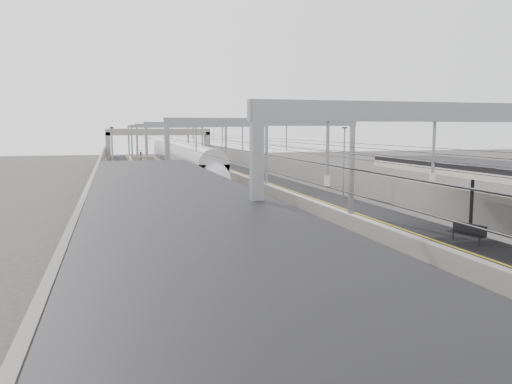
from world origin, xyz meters
TOP-DOWN VIEW (x-y plane):
  - platform_left at (-8.00, 45.00)m, footprint 4.00×120.00m
  - platform_right at (8.00, 45.00)m, footprint 4.00×120.00m
  - tracks at (0.00, 45.00)m, footprint 11.40×140.00m
  - overhead_line at (0.00, 51.62)m, footprint 13.00×140.00m
  - canopy_left at (-8.02, 2.99)m, footprint 4.40×30.00m
  - overbridge at (0.00, 100.00)m, footprint 22.00×2.20m
  - wall_left at (-11.20, 45.00)m, footprint 0.30×120.00m
  - wall_right at (11.20, 45.00)m, footprint 0.30×120.00m
  - train at (-1.50, 51.63)m, footprint 2.67×48.61m
  - bench at (8.03, 12.15)m, footprint 1.00×2.08m
  - signal_green at (-5.20, 74.23)m, footprint 0.32×0.32m
  - signal_red_near at (3.20, 62.50)m, footprint 0.32×0.32m
  - signal_red_far at (5.40, 68.53)m, footprint 0.32×0.32m

SIDE VIEW (x-z plane):
  - tracks at x=0.00m, z-range -0.05..0.15m
  - platform_left at x=-8.00m, z-range 0.00..1.00m
  - platform_right at x=8.00m, z-range 0.00..1.00m
  - wall_left at x=-11.20m, z-range 0.00..3.20m
  - wall_right at x=11.20m, z-range 0.00..3.20m
  - bench at x=8.03m, z-range 1.11..2.15m
  - train at x=-1.50m, z-range -0.04..4.18m
  - signal_green at x=-5.20m, z-range 0.68..4.15m
  - signal_red_near at x=3.20m, z-range 0.68..4.15m
  - signal_red_far at x=5.40m, z-range 0.68..4.15m
  - canopy_left at x=-8.02m, z-range 2.97..7.21m
  - overbridge at x=0.00m, z-range 1.86..8.76m
  - overhead_line at x=0.00m, z-range 2.84..9.44m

